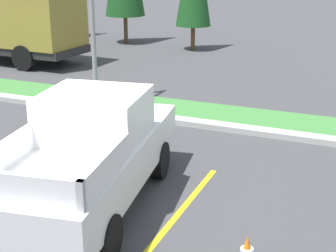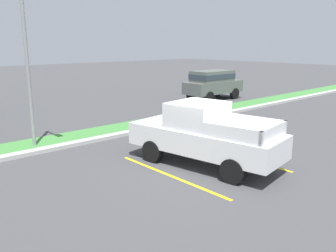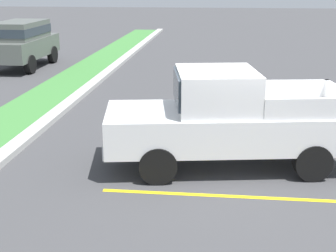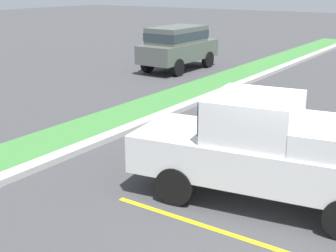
{
  "view_description": "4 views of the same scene",
  "coord_description": "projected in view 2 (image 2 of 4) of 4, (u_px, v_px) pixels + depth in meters",
  "views": [
    {
      "loc": [
        4.57,
        -7.15,
        4.46
      ],
      "look_at": [
        0.64,
        2.12,
        0.96
      ],
      "focal_mm": 54.18,
      "sensor_mm": 36.0,
      "label": 1
    },
    {
      "loc": [
        -8.41,
        -7.63,
        4.0
      ],
      "look_at": [
        -0.76,
        0.88,
        1.31
      ],
      "focal_mm": 37.7,
      "sensor_mm": 36.0,
      "label": 2
    },
    {
      "loc": [
        -9.63,
        0.21,
        3.88
      ],
      "look_at": [
        0.5,
        1.33,
        0.72
      ],
      "focal_mm": 50.64,
      "sensor_mm": 36.0,
      "label": 3
    },
    {
      "loc": [
        -7.88,
        -3.11,
        4.12
      ],
      "look_at": [
        -0.8,
        1.7,
        1.46
      ],
      "focal_mm": 49.48,
      "sensor_mm": 36.0,
      "label": 4
    }
  ],
  "objects": [
    {
      "name": "parking_line_near",
      "position": [
        170.0,
        176.0,
        10.92
      ],
      "size": [
        0.12,
        4.8,
        0.01
      ],
      "primitive_type": "cube",
      "color": "yellow",
      "rests_on": "ground"
    },
    {
      "name": "curb_strip",
      "position": [
        118.0,
        135.0,
        15.52
      ],
      "size": [
        56.0,
        0.4,
        0.15
      ],
      "primitive_type": "cube",
      "color": "#B2B2AD",
      "rests_on": "ground"
    },
    {
      "name": "ground_plane",
      "position": [
        202.0,
        165.0,
        11.91
      ],
      "size": [
        120.0,
        120.0,
        0.0
      ],
      "primitive_type": "plane",
      "color": "#424244"
    },
    {
      "name": "grass_median",
      "position": [
        105.0,
        131.0,
        16.32
      ],
      "size": [
        56.0,
        1.8,
        0.06
      ],
      "primitive_type": "cube",
      "color": "#42843D",
      "rests_on": "ground"
    },
    {
      "name": "street_light",
      "position": [
        28.0,
        55.0,
        13.05
      ],
      "size": [
        0.24,
        1.49,
        6.05
      ],
      "color": "gray",
      "rests_on": "ground"
    },
    {
      "name": "parking_line_far",
      "position": [
        233.0,
        155.0,
        12.93
      ],
      "size": [
        0.12,
        4.8,
        0.01
      ],
      "primitive_type": "cube",
      "color": "yellow",
      "rests_on": "ground"
    },
    {
      "name": "pickup_truck_main",
      "position": [
        203.0,
        135.0,
        11.72
      ],
      "size": [
        2.7,
        5.46,
        2.1
      ],
      "color": "black",
      "rests_on": "ground"
    },
    {
      "name": "traffic_cone",
      "position": [
        276.0,
        144.0,
        13.27
      ],
      "size": [
        0.36,
        0.36,
        0.6
      ],
      "color": "orange",
      "rests_on": "ground"
    },
    {
      "name": "suv_distant",
      "position": [
        213.0,
        83.0,
        25.42
      ],
      "size": [
        4.6,
        1.97,
        2.1
      ],
      "color": "black",
      "rests_on": "ground"
    }
  ]
}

